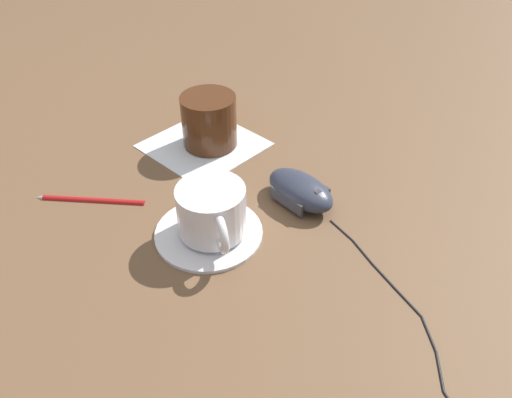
# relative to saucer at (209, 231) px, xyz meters

# --- Properties ---
(ground_plane) EXTENTS (3.00, 3.00, 0.00)m
(ground_plane) POSITION_rel_saucer_xyz_m (-0.02, -0.09, -0.00)
(ground_plane) COLOR brown
(saucer) EXTENTS (0.13, 0.13, 0.01)m
(saucer) POSITION_rel_saucer_xyz_m (0.00, 0.00, 0.00)
(saucer) COLOR white
(saucer) RESTS_ON ground
(coffee_cup) EXTENTS (0.08, 0.11, 0.06)m
(coffee_cup) POSITION_rel_saucer_xyz_m (-0.00, 0.01, 0.04)
(coffee_cup) COLOR white
(coffee_cup) RESTS_ON saucer
(computer_mouse) EXTENTS (0.07, 0.11, 0.04)m
(computer_mouse) POSITION_rel_saucer_xyz_m (-0.13, 0.01, 0.01)
(computer_mouse) COLOR #2D3342
(computer_mouse) RESTS_ON ground
(mouse_cable) EXTENTS (0.08, 0.28, 0.00)m
(mouse_cable) POSITION_rel_saucer_xyz_m (-0.12, 0.21, -0.00)
(mouse_cable) COLOR black
(mouse_cable) RESTS_ON ground
(napkin_under_glass) EXTENTS (0.19, 0.19, 0.00)m
(napkin_under_glass) POSITION_rel_saucer_xyz_m (-0.09, -0.18, -0.00)
(napkin_under_glass) COLOR white
(napkin_under_glass) RESTS_ON ground
(drinking_glass) EXTENTS (0.08, 0.08, 0.08)m
(drinking_glass) POSITION_rel_saucer_xyz_m (-0.10, -0.18, 0.04)
(drinking_glass) COLOR #4C2814
(drinking_glass) RESTS_ON napkin_under_glass
(pen) EXTENTS (0.13, 0.10, 0.01)m
(pen) POSITION_rel_saucer_xyz_m (0.10, -0.15, -0.00)
(pen) COLOR #B21919
(pen) RESTS_ON ground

